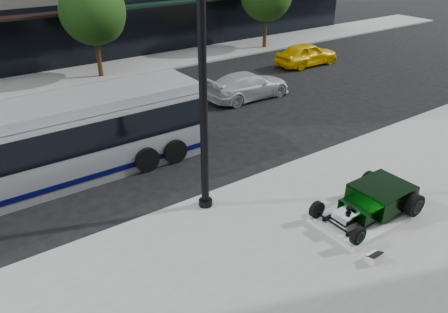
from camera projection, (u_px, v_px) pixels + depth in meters
ground at (201, 164)px, 16.90m from camera, size 120.00×120.00×0.00m
sidewalk_far at (80, 76)px, 27.03m from camera, size 70.00×4.00×0.12m
street_trees at (95, 14)px, 25.24m from camera, size 29.80×3.80×5.70m
display_plinth at (367, 215)px, 13.55m from camera, size 3.40×1.80×0.15m
hot_rod at (377, 198)px, 13.49m from camera, size 3.22×2.00×0.81m
info_plaque at (374, 257)px, 11.73m from camera, size 0.41×0.31×0.31m
lamppost at (203, 96)px, 12.48m from camera, size 0.44×0.44×8.06m
transit_bus at (38, 146)px, 14.99m from camera, size 12.12×2.88×2.92m
white_sedan at (248, 86)px, 23.27m from camera, size 4.82×1.98×1.40m
yellow_taxi at (307, 54)px, 28.97m from camera, size 4.47×1.87×1.51m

